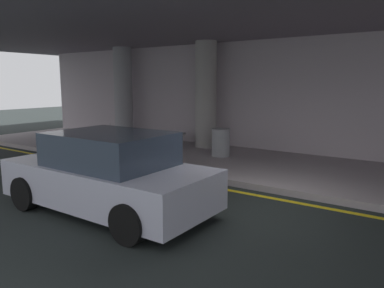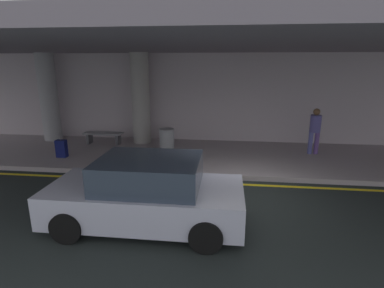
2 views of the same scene
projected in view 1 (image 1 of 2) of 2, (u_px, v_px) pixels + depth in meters
ground_plane at (253, 206)px, 7.22m from camera, size 60.00×60.00×0.00m
sidewalk at (304, 172)px, 9.73m from camera, size 26.00×4.20×0.15m
lane_stripe_yellow at (267, 197)px, 7.78m from camera, size 26.00×0.14×0.01m
support_column_far_left at (123, 93)px, 15.07m from camera, size 0.75×0.75×3.65m
support_column_left_mid at (206, 95)px, 12.83m from camera, size 0.75×0.75×3.65m
ceiling_overhang at (305, 16)px, 8.69m from camera, size 28.00×13.20×0.30m
terminal_back_wall at (331, 99)px, 11.26m from camera, size 26.00×0.30×3.80m
car_silver at (108, 174)px, 6.84m from camera, size 4.10×1.92×1.50m
suitcase_upright_primary at (111, 141)px, 12.41m from camera, size 0.36×0.22×0.90m
bench_metal at (164, 135)px, 13.52m from camera, size 1.60×0.50×0.48m
trash_bin_steel at (221, 142)px, 11.39m from camera, size 0.56×0.56×0.85m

